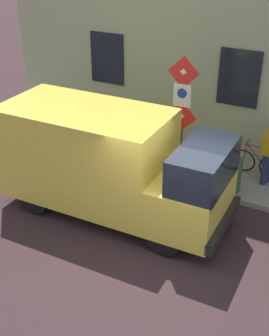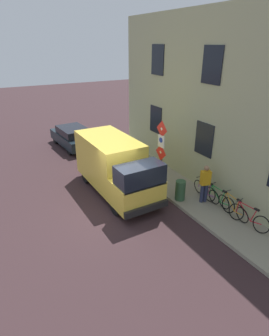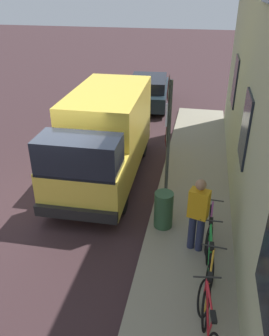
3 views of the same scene
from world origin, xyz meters
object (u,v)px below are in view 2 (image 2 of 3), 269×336
at_px(delivery_van, 115,165).
at_px(parked_hatchback, 73,137).
at_px(bicycle_red, 248,217).
at_px(bicycle_purple, 206,191).
at_px(sign_post_stacked, 161,147).
at_px(litter_bin, 180,190).
at_px(bicycle_green, 219,199).
at_px(pedestrian, 205,183).
at_px(bicycle_orange, 233,207).

relative_size(delivery_van, parked_hatchback, 1.30).
xyz_separation_m(bicycle_red, bicycle_purple, (0.00, 2.32, 0.00)).
bearing_deg(parked_hatchback, sign_post_stacked, -172.10).
height_order(sign_post_stacked, delivery_van, sign_post_stacked).
height_order(delivery_van, litter_bin, delivery_van).
bearing_deg(sign_post_stacked, delivery_van, 154.28).
relative_size(bicycle_green, pedestrian, 1.00).
distance_m(sign_post_stacked, bicycle_red, 4.67).
height_order(sign_post_stacked, bicycle_red, sign_post_stacked).
bearing_deg(bicycle_red, parked_hatchback, 5.37).
bearing_deg(bicycle_red, bicycle_orange, -8.53).
relative_size(bicycle_purple, litter_bin, 1.90).
bearing_deg(pedestrian, bicycle_red, -157.03).
bearing_deg(bicycle_red, delivery_van, 22.99).
bearing_deg(litter_bin, bicycle_red, -69.20).
bearing_deg(parked_hatchback, litter_bin, -173.05).
distance_m(delivery_van, pedestrian, 4.10).
relative_size(delivery_van, pedestrian, 3.12).
xyz_separation_m(sign_post_stacked, bicycle_purple, (1.21, -1.87, -1.67)).
relative_size(sign_post_stacked, bicycle_purple, 1.84).
xyz_separation_m(sign_post_stacked, bicycle_green, (1.21, -2.64, -1.67)).
bearing_deg(pedestrian, parked_hatchback, 30.38).
bearing_deg(parked_hatchback, bicycle_green, -168.90).
bearing_deg(bicycle_green, parked_hatchback, 14.16).
distance_m(parked_hatchback, bicycle_orange, 11.68).
height_order(delivery_van, bicycle_green, delivery_van).
xyz_separation_m(bicycle_green, pedestrian, (-0.29, 0.60, 0.56)).
relative_size(parked_hatchback, bicycle_red, 2.40).
bearing_deg(parked_hatchback, delivery_van, 174.10).
relative_size(bicycle_red, bicycle_green, 1.00).
bearing_deg(delivery_van, bicycle_red, 30.23).
xyz_separation_m(parked_hatchback, bicycle_green, (2.96, -10.52, -0.22)).
bearing_deg(delivery_van, litter_bin, 40.51).
distance_m(bicycle_green, litter_bin, 1.65).
bearing_deg(bicycle_red, sign_post_stacked, 7.72).
bearing_deg(bicycle_purple, pedestrian, 123.30).
bearing_deg(bicycle_green, sign_post_stacked, 23.07).
bearing_deg(pedestrian, bicycle_orange, -152.77).
distance_m(sign_post_stacked, bicycle_green, 3.36).
relative_size(bicycle_orange, pedestrian, 1.00).
xyz_separation_m(parked_hatchback, bicycle_red, (2.96, -12.07, -0.22)).
xyz_separation_m(bicycle_orange, bicycle_green, (-0.00, 0.77, 0.00)).
height_order(sign_post_stacked, parked_hatchback, sign_post_stacked).
height_order(delivery_van, bicycle_orange, delivery_van).
bearing_deg(bicycle_orange, pedestrian, 17.30).
relative_size(delivery_van, litter_bin, 5.97).
xyz_separation_m(bicycle_red, bicycle_orange, (0.00, 0.77, 0.00)).
bearing_deg(bicycle_purple, bicycle_red, -176.94).
bearing_deg(sign_post_stacked, pedestrian, -65.68).
bearing_deg(delivery_van, sign_post_stacked, 63.12).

